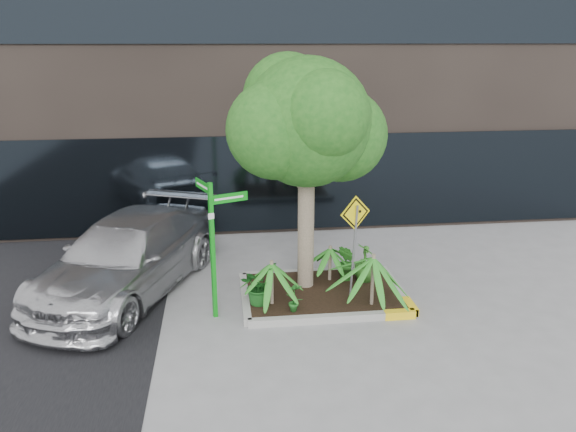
{
  "coord_description": "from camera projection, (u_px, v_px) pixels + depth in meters",
  "views": [
    {
      "loc": [
        -1.79,
        -10.13,
        5.1
      ],
      "look_at": [
        -0.53,
        0.2,
        1.82
      ],
      "focal_mm": 35.0,
      "sensor_mm": 36.0,
      "label": 1
    }
  ],
  "objects": [
    {
      "name": "tree",
      "position": [
        307.0,
        122.0,
        10.85
      ],
      "size": [
        3.26,
        2.89,
        4.88
      ],
      "color": "gray",
      "rests_on": "ground"
    },
    {
      "name": "palm_front",
      "position": [
        374.0,
        257.0,
        10.69
      ],
      "size": [
        1.18,
        1.18,
        1.31
      ],
      "color": "gray",
      "rests_on": "ground"
    },
    {
      "name": "ground",
      "position": [
        315.0,
        304.0,
        11.33
      ],
      "size": [
        80.0,
        80.0,
        0.0
      ],
      "primitive_type": "plane",
      "color": "gray",
      "rests_on": "ground"
    },
    {
      "name": "palm_back",
      "position": [
        330.0,
        248.0,
        11.89
      ],
      "size": [
        0.87,
        0.87,
        0.97
      ],
      "color": "gray",
      "rests_on": "ground"
    },
    {
      "name": "shrub_d",
      "position": [
        347.0,
        263.0,
        11.96
      ],
      "size": [
        0.51,
        0.51,
        0.81
      ],
      "primitive_type": "imported",
      "rotation": [
        0.0,
        0.0,
        4.86
      ],
      "color": "#24651D",
      "rests_on": "planter"
    },
    {
      "name": "shrub_c",
      "position": [
        294.0,
        297.0,
        10.61
      ],
      "size": [
        0.35,
        0.35,
        0.6
      ],
      "primitive_type": "imported",
      "rotation": [
        0.0,
        0.0,
        3.25
      ],
      "color": "#1E631E",
      "rests_on": "planter"
    },
    {
      "name": "planter",
      "position": [
        324.0,
        293.0,
        11.58
      ],
      "size": [
        3.35,
        2.36,
        0.15
      ],
      "color": "#9E9E99",
      "rests_on": "ground"
    },
    {
      "name": "palm_left",
      "position": [
        272.0,
        263.0,
        10.76
      ],
      "size": [
        1.02,
        1.02,
        1.13
      ],
      "color": "gray",
      "rests_on": "ground"
    },
    {
      "name": "parked_car",
      "position": [
        127.0,
        256.0,
        11.69
      ],
      "size": [
        4.12,
        5.81,
        1.56
      ],
      "primitive_type": "imported",
      "rotation": [
        0.0,
        0.0,
        -0.4
      ],
      "color": "#BBBCC0",
      "rests_on": "ground"
    },
    {
      "name": "shrub_b",
      "position": [
        365.0,
        262.0,
        11.96
      ],
      "size": [
        0.53,
        0.53,
        0.82
      ],
      "primitive_type": "imported",
      "rotation": [
        0.0,
        0.0,
        1.73
      ],
      "color": "#2D6D20",
      "rests_on": "planter"
    },
    {
      "name": "shrub_a",
      "position": [
        258.0,
        285.0,
        10.91
      ],
      "size": [
        0.95,
        0.95,
        0.79
      ],
      "primitive_type": "imported",
      "rotation": [
        0.0,
        0.0,
        1.11
      ],
      "color": "#18541A",
      "rests_on": "planter"
    },
    {
      "name": "cattle_sign",
      "position": [
        355.0,
        231.0,
        10.66
      ],
      "size": [
        0.62,
        0.27,
        2.17
      ],
      "rotation": [
        0.0,
        0.0,
        0.39
      ],
      "color": "slate",
      "rests_on": "ground"
    },
    {
      "name": "street_sign_post",
      "position": [
        214.0,
        235.0,
        10.39
      ],
      "size": [
        0.97,
        0.75,
        2.66
      ],
      "rotation": [
        0.0,
        0.0,
        0.38
      ],
      "color": "#0D9516",
      "rests_on": "ground"
    }
  ]
}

